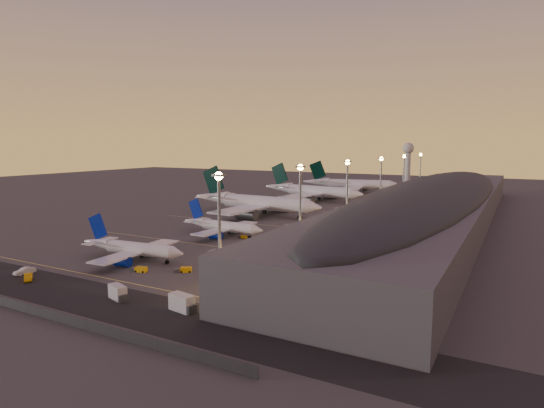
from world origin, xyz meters
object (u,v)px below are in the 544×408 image
Objects in this scene: service_van_b at (28,277)px; baggage_tug_a at (139,269)px; radar_tower at (408,156)px; airliner_narrow_south at (132,248)px; airliner_wide_near at (254,202)px; baggage_tug_b at (184,270)px; service_van_c at (25,271)px; airliner_wide_far at (351,184)px; catering_truck_b at (183,303)px; catering_truck_a at (118,293)px; airliner_narrow_north at (222,226)px; baggage_tug_c at (243,237)px; airliner_wide_mid at (311,191)px.

baggage_tug_a is at bearing -9.16° from service_van_b.
airliner_narrow_south is at bearing -92.26° from radar_tower.
airliner_wide_near is 93.35m from baggage_tug_b.
airliner_wide_near reaches higher than service_van_c.
baggage_tug_b is at bearing -12.42° from airliner_narrow_south.
airliner_narrow_south is 20.96m from baggage_tug_b.
service_van_b is (-18.11, -314.93, -21.08)m from radar_tower.
catering_truck_b is (43.27, -221.56, -3.77)m from airliner_wide_far.
service_van_b is at bearing -169.30° from baggage_tug_b.
catering_truck_b reaches higher than service_van_c.
catering_truck_a reaches higher than baggage_tug_a.
airliner_narrow_north is 46.93m from airliner_wide_near.
service_van_b is (-44.51, -2.06, -0.72)m from catering_truck_b.
radar_tower is at bearing 62.38° from baggage_tug_b.
airliner_wide_near is (-11.50, 84.76, 2.38)m from airliner_narrow_south.
radar_tower reaches higher than airliner_narrow_south.
catering_truck_b reaches higher than baggage_tug_c.
catering_truck_a is at bearing -165.34° from catering_truck_b.
airliner_narrow_north reaches higher than service_van_b.
service_van_b is at bearing -145.07° from baggage_tug_a.
airliner_narrow_south is 7.73× the size of baggage_tug_a.
airliner_wide_mid is 14.77× the size of baggage_tug_b.
airliner_narrow_north is at bearing 82.15° from service_van_c.
catering_truck_b is at bearing 4.36° from service_van_c.
catering_truck_a is (11.29, -17.10, 0.80)m from baggage_tug_a.
airliner_wide_mid reaches higher than baggage_tug_a.
baggage_tug_a reaches higher than baggage_tug_c.
catering_truck_b is (27.14, -15.80, 0.94)m from baggage_tug_a.
baggage_tug_c is 0.59× the size of catering_truck_a.
service_van_b is (-28.66, -0.76, -0.58)m from catering_truck_a.
radar_tower is 6.51× the size of service_van_c.
catering_truck_b is 50.01m from service_van_c.
baggage_tug_b is 42.54m from baggage_tug_c.
airliner_narrow_south reaches higher than baggage_tug_a.
airliner_wide_far is 13.27× the size of service_van_b.
airliner_narrow_south is 0.53× the size of airliner_wide_far.
airliner_narrow_north reaches higher than catering_truck_b.
airliner_wide_mid is 19.39× the size of baggage_tug_c.
airliner_wide_near is at bearing -96.39° from radar_tower.
airliner_wide_far is 223.67m from service_van_b.
catering_truck_b is at bearing -57.36° from airliner_narrow_north.
airliner_wide_mid is 175.33m from catering_truck_b.
airliner_wide_far is at bearing 90.33° from airliner_wide_near.
baggage_tug_a is 27.47m from service_van_c.
radar_tower is at bearing 98.66° from baggage_tug_c.
baggage_tug_b is (26.09, -200.59, -4.72)m from airliner_wide_far.
service_van_c is (-23.61, -312.29, -21.05)m from radar_tower.
airliner_narrow_north is 48.67m from baggage_tug_a.
airliner_narrow_south reaches higher than service_van_c.
baggage_tug_c is at bearing 117.84° from catering_truck_a.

